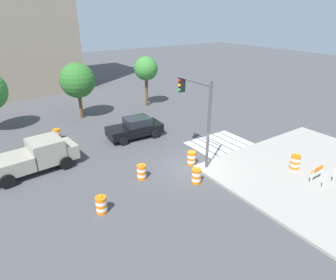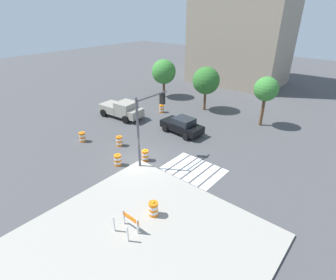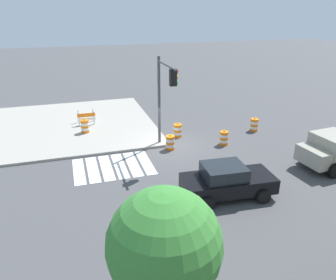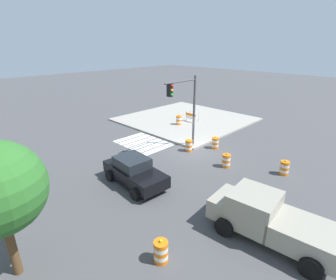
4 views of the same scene
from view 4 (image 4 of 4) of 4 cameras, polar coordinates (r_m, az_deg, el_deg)
ground_plane at (r=20.18m, az=5.78°, el=-2.26°), size 120.00×120.00×0.00m
sidewalk_corner at (r=28.13m, az=3.99°, el=4.67°), size 12.00×12.00×0.15m
crosswalk_stripes at (r=21.58m, az=-5.55°, el=-0.66°), size 4.35×3.20×0.02m
sports_car at (r=15.28m, az=-7.53°, el=-6.91°), size 4.42×2.38×1.63m
pickup_truck at (r=12.02m, az=20.99°, el=-15.85°), size 5.30×2.71×1.92m
traffic_barrel_near_corner at (r=17.72m, az=12.85°, el=-4.51°), size 0.56×0.56×1.02m
traffic_barrel_crosswalk_end at (r=19.82m, az=4.65°, el=-1.24°), size 0.56×0.56×1.02m
traffic_barrel_median_near at (r=17.92m, az=24.53°, el=-5.67°), size 0.56×0.56×1.02m
traffic_barrel_median_far at (r=20.62m, az=10.48°, el=-0.65°), size 0.56×0.56×1.02m
traffic_barrel_far_curb at (r=10.61m, az=-1.60°, el=-23.59°), size 0.56×0.56×1.02m
traffic_barrel_on_sidewalk at (r=25.85m, az=2.43°, el=4.46°), size 0.56×0.56×1.02m
construction_barricade at (r=26.94m, az=5.30°, el=5.33°), size 1.30×0.78×1.00m
traffic_light_pole at (r=18.95m, az=3.79°, el=8.70°), size 0.47×3.29×5.50m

